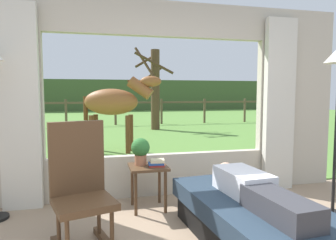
# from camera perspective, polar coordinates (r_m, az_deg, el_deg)

# --- Properties ---
(back_wall_with_window) EXTENTS (5.20, 0.12, 2.55)m
(back_wall_with_window) POSITION_cam_1_polar(r_m,az_deg,el_deg) (4.07, -1.50, 3.34)
(back_wall_with_window) COLOR #BCB29E
(back_wall_with_window) RESTS_ON ground_plane
(curtain_panel_left) EXTENTS (0.44, 0.10, 2.40)m
(curtain_panel_left) POSITION_cam_1_polar(r_m,az_deg,el_deg) (3.94, -25.86, 2.07)
(curtain_panel_left) COLOR beige
(curtain_panel_left) RESTS_ON ground_plane
(curtain_panel_right) EXTENTS (0.44, 0.10, 2.40)m
(curtain_panel_right) POSITION_cam_1_polar(r_m,az_deg,el_deg) (4.61, 19.94, 2.62)
(curtain_panel_right) COLOR beige
(curtain_panel_right) RESTS_ON ground_plane
(outdoor_pasture_lawn) EXTENTS (36.00, 21.68, 0.02)m
(outdoor_pasture_lawn) POSITION_cam_1_polar(r_m,az_deg,el_deg) (14.97, -10.14, -0.28)
(outdoor_pasture_lawn) COLOR #568438
(outdoor_pasture_lawn) RESTS_ON ground_plane
(distant_hill_ridge) EXTENTS (36.00, 2.00, 2.40)m
(distant_hill_ridge) POSITION_cam_1_polar(r_m,az_deg,el_deg) (24.74, -11.50, 4.52)
(distant_hill_ridge) COLOR #40562F
(distant_hill_ridge) RESTS_ON ground_plane
(recliner_sofa) EXTENTS (1.04, 1.77, 0.42)m
(recliner_sofa) POSITION_cam_1_polar(r_m,az_deg,el_deg) (3.02, 14.97, -17.51)
(recliner_sofa) COLOR black
(recliner_sofa) RESTS_ON ground_plane
(reclining_person) EXTENTS (0.39, 1.44, 0.22)m
(reclining_person) POSITION_cam_1_polar(r_m,az_deg,el_deg) (2.88, 15.59, -12.26)
(reclining_person) COLOR silver
(reclining_person) RESTS_ON recliner_sofa
(rocking_chair) EXTENTS (0.63, 0.78, 1.12)m
(rocking_chair) POSITION_cam_1_polar(r_m,az_deg,el_deg) (2.84, -15.93, -12.02)
(rocking_chair) COLOR #4C331E
(rocking_chair) RESTS_ON ground_plane
(side_table) EXTENTS (0.44, 0.44, 0.52)m
(side_table) POSITION_cam_1_polar(r_m,az_deg,el_deg) (3.67, -3.71, -9.88)
(side_table) COLOR #4C331E
(side_table) RESTS_ON ground_plane
(potted_plant) EXTENTS (0.22, 0.22, 0.32)m
(potted_plant) POSITION_cam_1_polar(r_m,az_deg,el_deg) (3.65, -5.13, -5.50)
(potted_plant) COLOR #9E6042
(potted_plant) RESTS_ON side_table
(book_stack) EXTENTS (0.20, 0.16, 0.08)m
(book_stack) POSITION_cam_1_polar(r_m,az_deg,el_deg) (3.59, -2.12, -7.95)
(book_stack) COLOR #B22D28
(book_stack) RESTS_ON side_table
(horse) EXTENTS (1.81, 0.93, 1.73)m
(horse) POSITION_cam_1_polar(r_m,az_deg,el_deg) (7.10, -9.89, 3.22)
(horse) COLOR brown
(horse) RESTS_ON outdoor_pasture_lawn
(pasture_tree) EXTENTS (1.36, 1.45, 3.01)m
(pasture_tree) POSITION_cam_1_polar(r_m,az_deg,el_deg) (11.37, -2.52, 6.19)
(pasture_tree) COLOR #4C3823
(pasture_tree) RESTS_ON outdoor_pasture_lawn
(pasture_fence_line) EXTENTS (16.10, 0.10, 1.10)m
(pasture_fence_line) POSITION_cam_1_polar(r_m,az_deg,el_deg) (13.19, -9.75, 2.23)
(pasture_fence_line) COLOR brown
(pasture_fence_line) RESTS_ON outdoor_pasture_lawn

